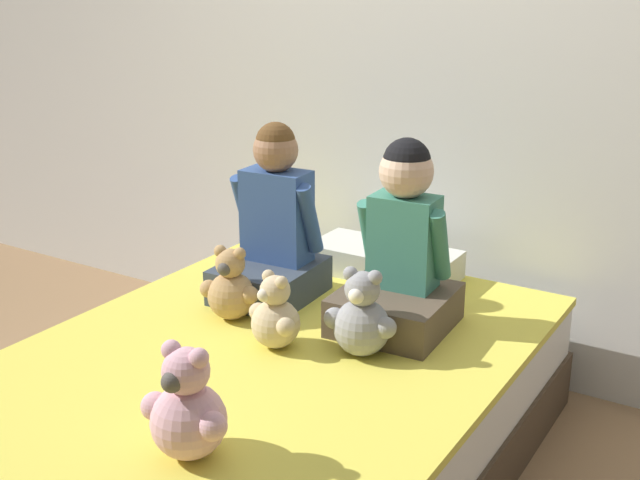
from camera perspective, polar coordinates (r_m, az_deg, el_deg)
ground_plane at (r=2.79m, az=-4.08°, el=-16.29°), size 14.00×14.00×0.00m
wall_behind_bed at (r=3.29m, az=7.31°, el=12.44°), size 8.00×0.06×2.50m
bed at (r=2.67m, az=-4.19°, el=-12.42°), size 1.46×2.02×0.44m
child_on_left at (r=2.94m, az=-3.33°, el=0.67°), size 0.34×0.39×0.65m
child_on_right at (r=2.69m, az=5.74°, el=-1.09°), size 0.38×0.41×0.64m
teddy_bear_held_by_left_child at (r=2.79m, az=-6.35°, el=-3.45°), size 0.22×0.17×0.26m
teddy_bear_held_by_right_child at (r=2.51m, az=2.98°, el=-5.61°), size 0.24×0.18×0.29m
teddy_bear_between_children at (r=2.57m, az=-3.22°, el=-5.43°), size 0.20×0.16×0.25m
teddy_bear_at_foot_of_bed at (r=2.03m, az=-9.40°, el=-11.84°), size 0.25×0.19×0.30m
pillow_at_headboard at (r=3.20m, az=4.57°, el=-1.50°), size 0.58×0.27×0.11m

